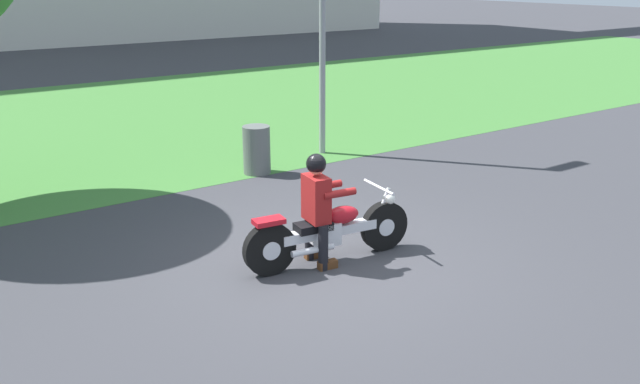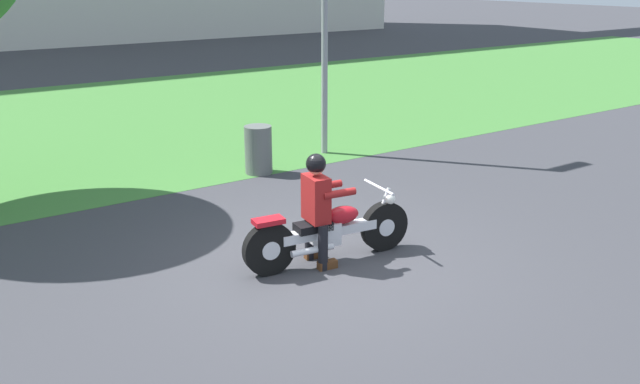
% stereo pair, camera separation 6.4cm
% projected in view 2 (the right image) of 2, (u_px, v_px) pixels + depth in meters
% --- Properties ---
extents(ground, '(120.00, 120.00, 0.00)m').
position_uv_depth(ground, '(325.00, 263.00, 8.17)').
color(ground, '#38383D').
extents(grass_verge, '(60.00, 12.00, 0.01)m').
position_uv_depth(grass_verge, '(95.00, 123.00, 15.69)').
color(grass_verge, '#3D7533').
rests_on(grass_verge, ground).
extents(motorcycle_lead, '(2.24, 0.66, 0.88)m').
position_uv_depth(motorcycle_lead, '(330.00, 232.00, 8.09)').
color(motorcycle_lead, black).
rests_on(motorcycle_lead, ground).
extents(rider_lead, '(0.59, 0.50, 1.40)m').
position_uv_depth(rider_lead, '(317.00, 201.00, 7.88)').
color(rider_lead, black).
rests_on(rider_lead, ground).
extents(trash_can, '(0.48, 0.48, 0.85)m').
position_uv_depth(trash_can, '(258.00, 150.00, 11.66)').
color(trash_can, '#595E5B').
rests_on(trash_can, ground).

